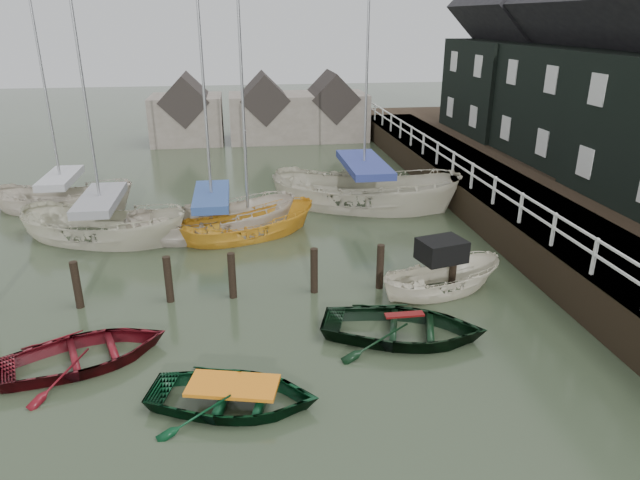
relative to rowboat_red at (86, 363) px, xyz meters
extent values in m
plane|color=#2B3421|center=(4.68, -0.04, 0.00)|extent=(120.00, 120.00, 0.00)
cube|color=black|center=(14.18, 9.96, 1.40)|extent=(3.00, 32.00, 0.20)
cube|color=silver|center=(12.68, 9.96, 2.45)|extent=(0.06, 32.00, 0.06)
cube|color=silver|center=(12.68, 9.96, 2.05)|extent=(0.06, 32.00, 0.06)
cube|color=black|center=(19.68, 9.96, 0.00)|extent=(14.00, 38.00, 1.50)
cube|color=black|center=(19.68, 11.96, 4.00)|extent=(6.00, 7.00, 5.00)
cube|color=black|center=(19.68, 11.96, 8.25)|extent=(6.11, 7.14, 6.11)
cube|color=black|center=(19.68, 18.96, 4.00)|extent=(6.40, 7.00, 5.00)
cube|color=black|center=(19.68, 18.96, 8.25)|extent=(6.52, 7.14, 6.52)
cylinder|color=black|center=(-0.82, 2.96, 0.50)|extent=(0.22, 0.22, 1.80)
cylinder|color=black|center=(1.68, 2.96, 0.50)|extent=(0.22, 0.22, 1.80)
cylinder|color=black|center=(3.48, 2.96, 0.50)|extent=(0.22, 0.22, 1.80)
cylinder|color=black|center=(5.88, 2.96, 0.50)|extent=(0.22, 0.22, 1.80)
cylinder|color=black|center=(7.88, 2.96, 0.50)|extent=(0.22, 0.22, 1.80)
cylinder|color=black|center=(10.18, 2.96, 0.50)|extent=(0.22, 0.22, 1.80)
cube|color=#665B51|center=(0.68, 25.96, 1.50)|extent=(4.50, 4.00, 3.00)
cube|color=#282321|center=(0.68, 25.96, 2.80)|extent=(3.18, 4.08, 3.18)
cube|color=#665B51|center=(5.68, 25.96, 1.50)|extent=(4.50, 4.00, 3.00)
cube|color=#282321|center=(5.68, 25.96, 2.80)|extent=(3.18, 4.08, 3.18)
cube|color=#665B51|center=(10.18, 25.96, 1.50)|extent=(4.50, 4.00, 3.00)
cube|color=#282321|center=(10.18, 25.96, 2.80)|extent=(3.18, 4.08, 3.18)
imported|color=#530B12|center=(0.00, 0.00, 0.00)|extent=(4.56, 3.90, 0.80)
imported|color=black|center=(3.48, -2.11, 0.00)|extent=(4.15, 3.40, 0.75)
imported|color=black|center=(7.79, 0.05, 0.00)|extent=(4.85, 4.06, 0.86)
imported|color=beige|center=(9.64, 2.44, 0.00)|extent=(4.15, 2.37, 1.51)
cube|color=black|center=(9.64, 2.64, 1.26)|extent=(1.50, 1.28, 0.65)
imported|color=beige|center=(-1.19, 8.38, 0.00)|extent=(7.08, 4.73, 2.56)
cylinder|color=#B2B2B7|center=(-1.19, 8.38, 5.78)|extent=(0.10, 0.10, 8.75)
cube|color=gray|center=(-1.19, 8.38, 1.53)|extent=(3.88, 2.56, 0.30)
imported|color=beige|center=(2.78, 8.39, 0.00)|extent=(6.67, 3.37, 2.46)
cylinder|color=#B2B2B7|center=(2.78, 8.39, 6.26)|extent=(0.10, 0.10, 9.81)
cube|color=navy|center=(2.78, 8.39, 1.47)|extent=(3.66, 1.81, 0.30)
imported|color=gold|center=(4.09, 8.00, 0.00)|extent=(5.65, 3.62, 2.04)
cylinder|color=#B2B2B7|center=(4.09, 8.00, 4.76)|extent=(0.10, 0.10, 7.27)
imported|color=beige|center=(9.10, 10.89, 0.00)|extent=(8.77, 5.99, 3.17)
cylinder|color=#B2B2B7|center=(9.10, 10.89, 7.00)|extent=(0.10, 0.10, 10.51)
cube|color=navy|center=(9.10, 10.89, 1.86)|extent=(4.80, 3.24, 0.30)
imported|color=beige|center=(-3.60, 12.28, 0.00)|extent=(6.21, 3.05, 2.30)
cylinder|color=#B2B2B7|center=(-3.60, 12.28, 5.46)|extent=(0.10, 0.10, 8.39)
cube|color=#9D9DA2|center=(-3.60, 12.28, 1.39)|extent=(3.41, 1.63, 0.30)
camera|label=1|loc=(3.85, -12.24, 7.67)|focal=32.00mm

